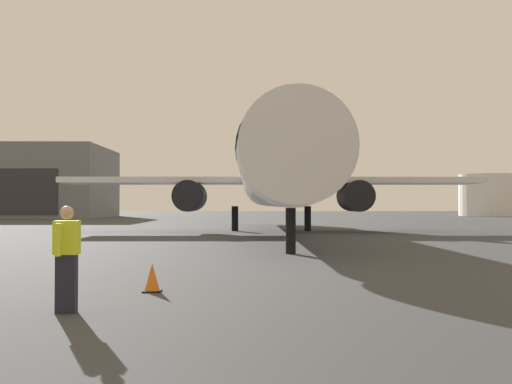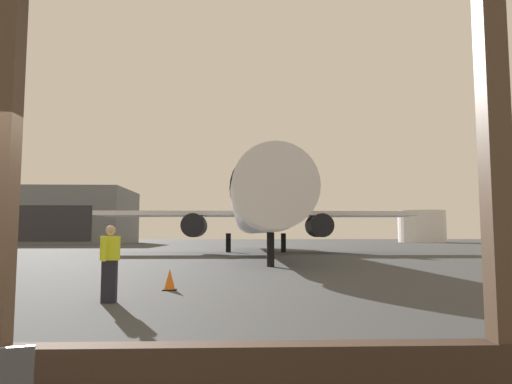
# 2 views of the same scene
# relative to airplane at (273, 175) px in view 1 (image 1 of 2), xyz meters

# --- Properties ---
(ground_plane) EXTENTS (220.00, 220.00, 0.00)m
(ground_plane) POSITION_rel_airplane_xyz_m (-3.45, 6.38, -3.55)
(ground_plane) COLOR #383A3D
(airplane) EXTENTS (26.38, 37.29, 10.49)m
(airplane) POSITION_rel_airplane_xyz_m (0.00, 0.00, 0.00)
(airplane) COLOR silver
(airplane) RESTS_ON ground
(ground_crew_worker) EXTENTS (0.40, 0.55, 1.74)m
(ground_crew_worker) POSITION_rel_airplane_xyz_m (-4.46, -26.62, -2.65)
(ground_crew_worker) COLOR black
(ground_crew_worker) RESTS_ON ground
(traffic_cone) EXTENTS (0.36, 0.36, 0.58)m
(traffic_cone) POSITION_rel_airplane_xyz_m (-3.44, -24.26, -3.28)
(traffic_cone) COLOR orange
(traffic_cone) RESTS_ON ground
(distant_hangar) EXTENTS (25.03, 17.20, 9.35)m
(distant_hangar) POSITION_rel_airplane_xyz_m (-33.21, 45.20, 1.12)
(distant_hangar) COLOR slate
(distant_hangar) RESTS_ON ground
(fuel_storage_tank) EXTENTS (9.10, 9.10, 6.21)m
(fuel_storage_tank) POSITION_rel_airplane_xyz_m (34.71, 53.77, -0.45)
(fuel_storage_tank) COLOR white
(fuel_storage_tank) RESTS_ON ground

